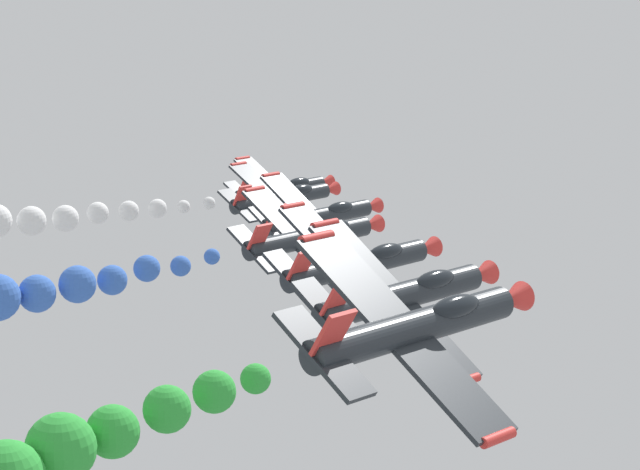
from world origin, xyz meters
name	(u,v)px	position (x,y,z in m)	size (l,w,h in m)	color
airplane_lead	(282,189)	(-26.65, 22.16, 74.38)	(8.58, 10.35, 4.86)	#23282D
smoke_trail_lead	(1,221)	(-30.98, -1.14, 74.58)	(8.21, 22.83, 2.78)	white
airplane_left_inner	(283,198)	(-18.74, 14.76, 75.80)	(8.65, 10.35, 4.72)	#23282D
airplane_right_inner	(320,217)	(-8.60, 8.50, 76.81)	(8.38, 10.35, 5.23)	#23282D
airplane_left_outer	(311,237)	(0.05, -0.75, 78.26)	(8.43, 10.35, 5.14)	#23282D
airplane_right_outer	(359,264)	(9.84, -7.13, 79.49)	(8.32, 10.35, 5.34)	#23282D
airplane_trailing	(404,295)	(18.43, -13.52, 80.79)	(8.23, 10.35, 5.48)	#23282D
airplane_high_slot	(417,327)	(26.68, -22.12, 82.90)	(8.27, 10.35, 5.42)	#23282D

